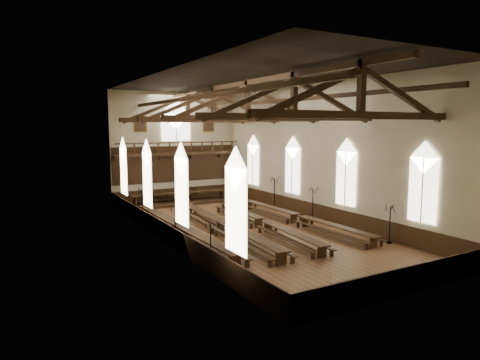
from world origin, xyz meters
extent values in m
plane|color=brown|center=(0.00, 0.00, 0.00)|extent=(26.00, 26.00, 0.00)
plane|color=#BCA98E|center=(0.00, 13.00, 5.00)|extent=(12.00, 0.00, 12.00)
plane|color=#BCA98E|center=(0.00, -13.00, 5.00)|extent=(12.00, 0.00, 12.00)
plane|color=#BCA98E|center=(-6.00, 0.00, 5.00)|extent=(0.00, 26.00, 26.00)
plane|color=#BCA98E|center=(6.00, 0.00, 5.00)|extent=(0.00, 26.00, 26.00)
plane|color=black|center=(0.00, 0.00, 10.00)|extent=(26.00, 26.00, 0.00)
cube|color=black|center=(0.00, 12.96, 0.60)|extent=(11.90, 0.08, 1.20)
cube|color=black|center=(0.00, -12.96, 0.60)|extent=(11.90, 0.08, 1.20)
cube|color=black|center=(-5.96, 0.00, 0.60)|extent=(0.08, 25.90, 1.20)
cube|color=black|center=(5.96, 0.00, 0.60)|extent=(0.08, 25.90, 1.20)
cube|color=white|center=(-5.90, -9.00, 3.40)|extent=(0.05, 1.80, 3.60)
cube|color=white|center=(-5.90, -9.00, 5.20)|extent=(0.05, 1.80, 1.80)
cylinder|color=#BCA98E|center=(-5.86, -9.00, 3.40)|extent=(0.08, 0.08, 3.60)
cube|color=white|center=(-5.90, -3.00, 3.40)|extent=(0.05, 1.80, 3.60)
cube|color=white|center=(-5.90, -3.00, 5.20)|extent=(0.05, 1.80, 1.80)
cylinder|color=#BCA98E|center=(-5.86, -3.00, 3.40)|extent=(0.08, 0.08, 3.60)
cube|color=white|center=(-5.90, 3.00, 3.40)|extent=(0.05, 1.80, 3.60)
cube|color=white|center=(-5.90, 3.00, 5.20)|extent=(0.05, 1.80, 1.80)
cylinder|color=#BCA98E|center=(-5.86, 3.00, 3.40)|extent=(0.08, 0.08, 3.60)
cube|color=white|center=(-5.90, 9.00, 3.40)|extent=(0.05, 1.80, 3.60)
cube|color=white|center=(-5.90, 9.00, 5.20)|extent=(0.05, 1.80, 1.80)
cylinder|color=#BCA98E|center=(-5.86, 9.00, 3.40)|extent=(0.08, 0.08, 3.60)
cube|color=white|center=(5.90, -9.00, 3.40)|extent=(0.05, 1.80, 3.60)
cube|color=white|center=(5.90, -9.00, 5.20)|extent=(0.05, 1.80, 1.80)
cylinder|color=#BCA98E|center=(5.86, -9.00, 3.40)|extent=(0.08, 0.08, 3.60)
cube|color=white|center=(5.90, -3.00, 3.40)|extent=(0.05, 1.80, 3.60)
cube|color=white|center=(5.90, -3.00, 5.20)|extent=(0.05, 1.80, 1.80)
cylinder|color=#BCA98E|center=(5.86, -3.00, 3.40)|extent=(0.08, 0.08, 3.60)
cube|color=white|center=(5.90, 3.00, 3.40)|extent=(0.05, 1.80, 3.60)
cube|color=white|center=(5.90, 3.00, 5.20)|extent=(0.05, 1.80, 1.80)
cylinder|color=#BCA98E|center=(5.86, 3.00, 3.40)|extent=(0.08, 0.08, 3.60)
cube|color=white|center=(5.90, 9.00, 3.40)|extent=(0.05, 1.80, 3.60)
cube|color=white|center=(5.90, 9.00, 5.20)|extent=(0.05, 1.80, 1.80)
cylinder|color=#BCA98E|center=(5.86, 9.00, 3.40)|extent=(0.08, 0.08, 3.60)
cube|color=white|center=(0.00, 12.90, 6.80)|extent=(2.80, 0.05, 2.40)
cube|color=white|center=(0.00, 12.90, 8.00)|extent=(2.80, 0.05, 2.80)
cylinder|color=#BCA98E|center=(0.00, 12.86, 6.80)|extent=(0.10, 0.10, 2.40)
cube|color=#321C0F|center=(0.00, 12.35, 4.40)|extent=(11.80, 1.20, 0.20)
cube|color=black|center=(0.00, 12.94, 3.45)|extent=(11.80, 0.10, 3.30)
cube|color=#321C0F|center=(0.00, 11.81, 5.45)|extent=(11.60, 0.12, 0.10)
cube|color=#321C0F|center=(0.00, 11.81, 4.55)|extent=(11.60, 0.12, 0.10)
cube|color=#321C0F|center=(-4.50, 12.75, 4.15)|extent=(0.35, 0.40, 0.50)
cube|color=#321C0F|center=(-1.50, 12.75, 4.15)|extent=(0.35, 0.40, 0.50)
cube|color=#321C0F|center=(1.50, 12.75, 4.15)|extent=(0.35, 0.40, 0.50)
cube|color=#321C0F|center=(4.50, 12.75, 4.15)|extent=(0.35, 0.40, 0.50)
cube|color=brown|center=(-3.30, 12.91, 7.10)|extent=(1.15, 0.06, 1.45)
cube|color=black|center=(-3.30, 12.87, 7.10)|extent=(0.95, 0.04, 1.25)
cube|color=brown|center=(3.30, 12.91, 7.10)|extent=(1.15, 0.06, 1.45)
cube|color=black|center=(3.30, 12.87, 7.10)|extent=(0.95, 0.04, 1.25)
cube|color=#321C0F|center=(0.00, -10.00, 7.40)|extent=(11.70, 0.35, 0.35)
cube|color=#321C0F|center=(0.00, -10.00, 8.70)|extent=(0.30, 0.30, 2.40)
cube|color=#321C0F|center=(-2.88, -10.00, 8.30)|extent=(5.44, 0.26, 2.40)
cube|color=#321C0F|center=(2.88, -10.00, 8.30)|extent=(5.44, 0.26, 2.40)
cube|color=#321C0F|center=(0.00, -5.00, 7.40)|extent=(11.70, 0.35, 0.35)
cube|color=#321C0F|center=(0.00, -5.00, 8.70)|extent=(0.30, 0.30, 2.40)
cube|color=#321C0F|center=(-2.88, -5.00, 8.30)|extent=(5.44, 0.26, 2.40)
cube|color=#321C0F|center=(2.88, -5.00, 8.30)|extent=(5.44, 0.26, 2.40)
cube|color=#321C0F|center=(0.00, 0.00, 7.40)|extent=(11.70, 0.35, 0.35)
cube|color=#321C0F|center=(0.00, 0.00, 8.70)|extent=(0.30, 0.30, 2.40)
cube|color=#321C0F|center=(-2.88, 0.00, 8.30)|extent=(5.44, 0.26, 2.40)
cube|color=#321C0F|center=(2.88, 0.00, 8.30)|extent=(5.44, 0.26, 2.40)
cube|color=#321C0F|center=(0.00, 5.00, 7.40)|extent=(11.70, 0.35, 0.35)
cube|color=#321C0F|center=(0.00, 5.00, 8.70)|extent=(0.30, 0.30, 2.40)
cube|color=#321C0F|center=(-2.88, 5.00, 8.30)|extent=(5.44, 0.26, 2.40)
cube|color=#321C0F|center=(2.88, 5.00, 8.30)|extent=(5.44, 0.26, 2.40)
cube|color=#321C0F|center=(0.00, 10.00, 7.40)|extent=(11.70, 0.35, 0.35)
cube|color=#321C0F|center=(0.00, 10.00, 8.70)|extent=(0.30, 0.30, 2.40)
cube|color=#321C0F|center=(-2.88, 10.00, 8.30)|extent=(5.44, 0.26, 2.40)
cube|color=#321C0F|center=(2.88, 10.00, 8.30)|extent=(5.44, 0.26, 2.40)
cube|color=#321C0F|center=(-3.36, 0.00, 8.70)|extent=(0.25, 25.70, 0.25)
cube|color=#321C0F|center=(3.36, 0.00, 8.70)|extent=(0.25, 25.70, 0.25)
cube|color=#321C0F|center=(0.00, 0.00, 9.70)|extent=(0.30, 25.70, 0.30)
cube|color=#321C0F|center=(-4.73, -3.31, 0.77)|extent=(0.80, 7.56, 0.09)
cube|color=#321C0F|center=(-4.73, -6.70, 0.36)|extent=(0.64, 0.09, 0.72)
cube|color=#321C0F|center=(-4.73, 0.09, 0.36)|extent=(0.64, 0.09, 0.72)
cube|color=#321C0F|center=(-4.73, -3.31, 0.27)|extent=(0.13, 6.69, 0.09)
cube|color=#321C0F|center=(-5.40, -3.31, 0.45)|extent=(0.35, 7.55, 0.06)
cube|color=#321C0F|center=(-5.40, -6.76, 0.21)|extent=(0.24, 0.08, 0.42)
cube|color=#321C0F|center=(-5.40, 0.14, 0.21)|extent=(0.24, 0.08, 0.42)
cube|color=#321C0F|center=(-4.06, -3.30, 0.45)|extent=(0.35, 7.55, 0.06)
cube|color=#321C0F|center=(-4.06, -6.75, 0.21)|extent=(0.24, 0.08, 0.42)
cube|color=#321C0F|center=(-4.06, 0.15, 0.21)|extent=(0.24, 0.08, 0.42)
cube|color=#321C0F|center=(-4.73, 4.09, 0.77)|extent=(0.80, 7.56, 0.09)
cube|color=#321C0F|center=(-4.73, 0.70, 0.36)|extent=(0.64, 0.09, 0.72)
cube|color=#321C0F|center=(-4.73, 7.49, 0.36)|extent=(0.64, 0.09, 0.72)
cube|color=#321C0F|center=(-4.73, 4.09, 0.27)|extent=(0.13, 6.69, 0.09)
cube|color=#321C0F|center=(-5.40, 4.09, 0.45)|extent=(0.35, 7.55, 0.06)
cube|color=#321C0F|center=(-5.40, 0.64, 0.21)|extent=(0.24, 0.08, 0.42)
cube|color=#321C0F|center=(-5.40, 7.54, 0.21)|extent=(0.24, 0.08, 0.42)
cube|color=#321C0F|center=(-4.06, 4.10, 0.45)|extent=(0.35, 7.55, 0.06)
cube|color=#321C0F|center=(-4.06, 0.65, 0.21)|extent=(0.24, 0.08, 0.42)
cube|color=#321C0F|center=(-4.06, 7.55, 0.21)|extent=(0.24, 0.08, 0.42)
cube|color=#321C0F|center=(-1.93, -4.01, 0.75)|extent=(1.19, 7.39, 0.08)
cube|color=#321C0F|center=(-1.93, -7.32, 0.35)|extent=(0.63, 0.12, 0.70)
cube|color=#321C0F|center=(-1.93, -0.70, 0.35)|extent=(0.63, 0.12, 0.70)
cube|color=#321C0F|center=(-1.93, -4.01, 0.26)|extent=(0.49, 6.51, 0.08)
cube|color=#321C0F|center=(-2.58, -3.97, 0.44)|extent=(0.75, 7.36, 0.06)
cube|color=#321C0F|center=(-2.58, -7.33, 0.20)|extent=(0.24, 0.09, 0.41)
cube|color=#321C0F|center=(-2.58, -0.61, 0.20)|extent=(0.24, 0.09, 0.41)
cube|color=#321C0F|center=(-1.28, -4.05, 0.44)|extent=(0.75, 7.36, 0.06)
cube|color=#321C0F|center=(-1.28, -7.41, 0.20)|extent=(0.24, 0.09, 0.41)
cube|color=#321C0F|center=(-1.28, -0.69, 0.20)|extent=(0.24, 0.09, 0.41)
cube|color=#321C0F|center=(-1.93, 3.39, 0.75)|extent=(1.19, 7.39, 0.08)
cube|color=#321C0F|center=(-1.93, 0.08, 0.35)|extent=(0.63, 0.12, 0.70)
cube|color=#321C0F|center=(-1.93, 6.70, 0.35)|extent=(0.63, 0.12, 0.70)
cube|color=#321C0F|center=(-1.93, 3.39, 0.26)|extent=(0.49, 6.51, 0.08)
cube|color=#321C0F|center=(-2.58, 3.43, 0.44)|extent=(0.75, 7.36, 0.06)
cube|color=#321C0F|center=(-2.58, 0.07, 0.20)|extent=(0.24, 0.09, 0.41)
cube|color=#321C0F|center=(-2.58, 6.79, 0.20)|extent=(0.24, 0.09, 0.41)
cube|color=#321C0F|center=(-1.28, 3.35, 0.44)|extent=(0.75, 7.36, 0.06)
cube|color=#321C0F|center=(-1.28, -0.01, 0.20)|extent=(0.24, 0.09, 0.41)
cube|color=#321C0F|center=(-1.28, 6.71, 0.20)|extent=(0.24, 0.09, 0.41)
cube|color=#321C0F|center=(0.87, -4.37, 0.68)|extent=(1.30, 6.72, 0.08)
cube|color=#321C0F|center=(0.87, -7.38, 0.32)|extent=(0.57, 0.13, 0.64)
cube|color=#321C0F|center=(0.87, -1.37, 0.32)|extent=(0.57, 0.13, 0.64)
cube|color=#321C0F|center=(0.87, -4.37, 0.24)|extent=(0.64, 5.90, 0.08)
cube|color=#321C0F|center=(0.28, -4.32, 0.40)|extent=(0.90, 6.68, 0.06)
cube|color=#321C0F|center=(0.28, -7.38, 0.19)|extent=(0.22, 0.09, 0.37)
cube|color=#321C0F|center=(0.28, -1.26, 0.19)|extent=(0.22, 0.09, 0.37)
cube|color=#321C0F|center=(1.46, -4.43, 0.40)|extent=(0.90, 6.68, 0.06)
cube|color=#321C0F|center=(1.46, -7.49, 0.19)|extent=(0.22, 0.09, 0.37)
cube|color=#321C0F|center=(1.46, -1.37, 0.19)|extent=(0.22, 0.09, 0.37)
cube|color=#321C0F|center=(0.87, 3.03, 0.68)|extent=(1.30, 6.72, 0.08)
cube|color=#321C0F|center=(0.87, 0.02, 0.32)|extent=(0.57, 0.13, 0.64)
cube|color=#321C0F|center=(0.87, 6.03, 0.32)|extent=(0.57, 0.13, 0.64)
cube|color=#321C0F|center=(0.87, 3.03, 0.24)|extent=(0.64, 5.90, 0.08)
cube|color=#321C0F|center=(0.28, 3.08, 0.40)|extent=(0.90, 6.68, 0.06)
cube|color=#321C0F|center=(0.28, 0.02, 0.19)|extent=(0.22, 0.09, 0.37)
cube|color=#321C0F|center=(0.28, 6.14, 0.19)|extent=(0.22, 0.09, 0.37)
cube|color=#321C0F|center=(1.46, 2.97, 0.40)|extent=(0.90, 6.68, 0.06)
cube|color=#321C0F|center=(1.46, -0.09, 0.19)|extent=(0.22, 0.09, 0.37)
cube|color=#321C0F|center=(1.46, 6.03, 0.19)|extent=(0.22, 0.09, 0.37)
cube|color=#321C0F|center=(3.86, -4.39, 0.69)|extent=(0.76, 6.78, 0.08)
cube|color=#321C0F|center=(3.86, -7.44, 0.32)|extent=(0.58, 0.08, 0.65)
cube|color=#321C0F|center=(3.86, -1.35, 0.32)|extent=(0.58, 0.08, 0.65)
cube|color=#321C0F|center=(3.86, -4.39, 0.24)|extent=(0.15, 5.99, 0.08)
cube|color=#321C0F|center=(3.26, -4.40, 0.41)|extent=(0.35, 6.77, 0.06)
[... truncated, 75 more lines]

